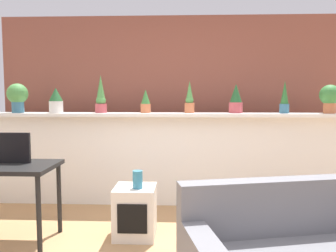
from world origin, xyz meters
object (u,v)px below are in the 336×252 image
Objects in this scene: potted_plant_2 at (101,97)px; side_cube_shelf at (135,212)px; potted_plant_5 at (236,99)px; vase_on_shelf at (138,179)px; potted_plant_3 at (146,102)px; potted_plant_1 at (56,100)px; potted_plant_6 at (285,98)px; potted_plant_7 at (330,97)px; potted_plant_0 at (18,96)px; potted_plant_4 at (190,100)px; tv_monitor at (4,148)px.

potted_plant_2 is 1.62m from side_cube_shelf.
potted_plant_5 is 2.09× the size of vase_on_shelf.
potted_plant_3 reaches higher than side_cube_shelf.
vase_on_shelf reaches higher than side_cube_shelf.
potted_plant_6 is at bearing 0.41° from potted_plant_1.
potted_plant_6 is (0.59, -0.04, 0.01)m from potted_plant_5.
potted_plant_6 is (2.84, 0.02, 0.02)m from potted_plant_1.
potted_plant_2 is 2.83m from potted_plant_7.
potted_plant_7 is at bearing 0.61° from potted_plant_0.
potted_plant_4 reaches higher than potted_plant_7.
potted_plant_2 is at bearing 58.42° from tv_monitor.
potted_plant_5 is at bearing 25.59° from tv_monitor.
potted_plant_2 is at bearing 3.29° from potted_plant_1.
side_cube_shelf is at bearing -31.06° from potted_plant_0.
potted_plant_1 is 1.82× the size of vase_on_shelf.
potted_plant_0 is 1.05× the size of potted_plant_7.
potted_plant_5 is at bearing 44.82° from vase_on_shelf.
potted_plant_5 is 0.59m from potted_plant_6.
side_cube_shelf is at bearing -149.57° from potted_plant_6.
tv_monitor is (-2.97, -1.10, -0.46)m from potted_plant_6.
potted_plant_4 is 0.80× the size of side_cube_shelf.
potted_plant_2 reaches higher than potted_plant_0.
potted_plant_4 reaches higher than tv_monitor.
potted_plant_1 is 0.87× the size of potted_plant_5.
potted_plant_2 reaches higher than potted_plant_7.
tv_monitor is (-1.80, -1.14, -0.44)m from potted_plant_4.
potted_plant_2 is 1.45m from vase_on_shelf.
potted_plant_0 is 3.33m from potted_plant_6.
tv_monitor is 2.97× the size of vase_on_shelf.
vase_on_shelf is (-1.68, -1.05, -0.77)m from potted_plant_6.
potted_plant_6 is 2.28m from side_cube_shelf.
potted_plant_0 is at bearing 148.94° from side_cube_shelf.
potted_plant_6 reaches higher than side_cube_shelf.
potted_plant_6 is (3.33, 0.04, -0.03)m from potted_plant_0.
potted_plant_1 is 1.07× the size of potted_plant_3.
potted_plant_5 is 2.67m from tv_monitor.
vase_on_shelf is at bearing -154.67° from potted_plant_7.
potted_plant_0 is 2.17m from potted_plant_4.
potted_plant_5 is at bearing 178.43° from potted_plant_7.
potted_plant_4 is 1.71m from potted_plant_7.
potted_plant_7 reaches higher than potted_plant_1.
potted_plant_2 is 2.28m from potted_plant_6.
potted_plant_1 is 0.63× the size of side_cube_shelf.
potted_plant_2 is at bearing 179.87° from potted_plant_7.
potted_plant_5 reaches higher than vase_on_shelf.
potted_plant_6 reaches higher than potted_plant_3.
potted_plant_7 is (1.71, -0.03, 0.04)m from potted_plant_4.
potted_plant_7 is at bearing 17.50° from tv_monitor.
potted_plant_1 is 0.57m from potted_plant_2.
potted_plant_4 is 1.15× the size of potted_plant_7.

